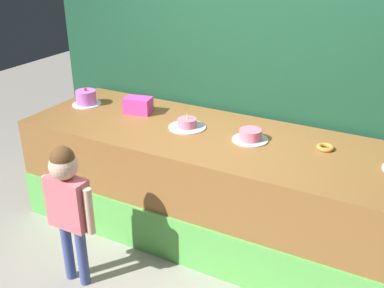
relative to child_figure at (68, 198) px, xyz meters
The scene contains 9 objects.
ground_plane 1.11m from the child_figure, 40.18° to the left, with size 12.00×12.00×0.00m, color gray.
stage_platform 1.29m from the child_figure, 59.56° to the left, with size 3.36×1.12×0.93m.
curtain_backdrop 2.01m from the child_figure, 69.88° to the left, with size 4.15×0.08×3.03m, color #19472D.
child_figure is the anchor object (origin of this frame).
pink_box 1.27m from the child_figure, 100.17° to the left, with size 0.24×0.16×0.15m, color #E43FA3.
donut 1.95m from the child_figure, 39.77° to the left, with size 0.13×0.13×0.03m, color orange.
cake_far_left 1.44m from the child_figure, 124.02° to the left, with size 0.28×0.28×0.17m.
cake_center_left 1.20m from the child_figure, 72.59° to the left, with size 0.32×0.32×0.14m.
cake_center_right 1.48m from the child_figure, 50.77° to the left, with size 0.29×0.29×0.09m.
Camera 1 is at (1.43, -2.53, 2.42)m, focal length 42.16 mm.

